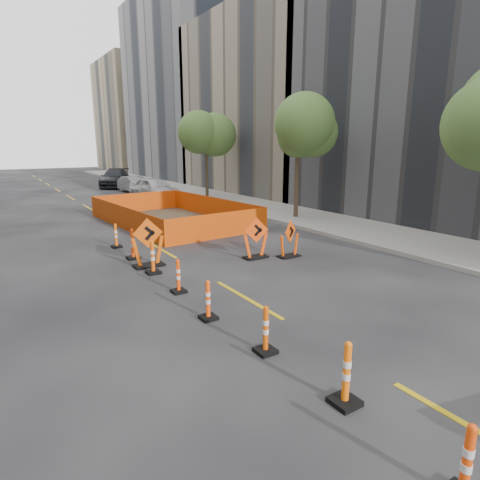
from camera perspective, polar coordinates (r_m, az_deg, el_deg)
ground_plane at (r=7.81m, az=18.16°, el=-17.20°), size 140.00×140.00×0.00m
sidewalk_right at (r=21.93m, az=9.10°, el=3.27°), size 4.00×90.00×0.15m
bld_right_c at (r=35.90m, az=6.51°, el=18.36°), size 12.00×16.00×14.00m
bld_right_d at (r=50.01m, az=-6.07°, el=20.42°), size 12.00×18.00×20.00m
bld_right_e at (r=66.71m, az=-13.43°, el=16.66°), size 12.00×14.00×16.00m
tree_r_b at (r=21.20m, az=8.30°, el=15.04°), size 2.80×2.80×5.95m
tree_r_c at (r=29.53m, az=-4.86°, el=14.65°), size 2.80×2.80×5.95m
channelizer_1 at (r=5.59m, az=29.56°, el=-25.93°), size 0.39×0.39×1.00m
channelizer_2 at (r=6.58m, az=14.91°, el=-17.85°), size 0.42×0.42×1.05m
channelizer_3 at (r=7.79m, az=3.68°, el=-12.58°), size 0.38×0.38×0.96m
channelizer_4 at (r=9.19m, az=-4.57°, el=-8.49°), size 0.37×0.37×0.93m
channelizer_5 at (r=10.87m, az=-8.77°, el=-5.09°), size 0.37×0.37×0.93m
channelizer_6 at (r=12.57m, az=-12.32°, el=-2.41°), size 0.41×0.41×1.05m
channelizer_7 at (r=14.34m, az=-15.04°, el=-0.56°), size 0.42×0.42×1.07m
channelizer_8 at (r=16.15m, az=-17.24°, el=0.62°), size 0.37×0.37×0.95m
chevron_sign_left at (r=13.26m, az=-12.98°, el=-0.35°), size 1.13×0.75×1.61m
chevron_sign_center at (r=13.91m, az=2.26°, el=0.27°), size 1.08×0.81×1.44m
chevron_sign_right at (r=14.16m, az=7.05°, el=0.19°), size 1.03×0.86×1.33m
safety_fence at (r=20.63m, az=-9.72°, el=3.94°), size 5.82×9.14×1.10m
parked_car_near at (r=29.55m, az=-12.09°, el=7.18°), size 2.74×5.01×1.62m
parked_car_mid at (r=34.32m, az=-14.71°, el=7.64°), size 1.93×4.18×1.33m
parked_car_far at (r=39.47m, az=-17.32°, el=8.40°), size 4.37×6.07×1.63m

